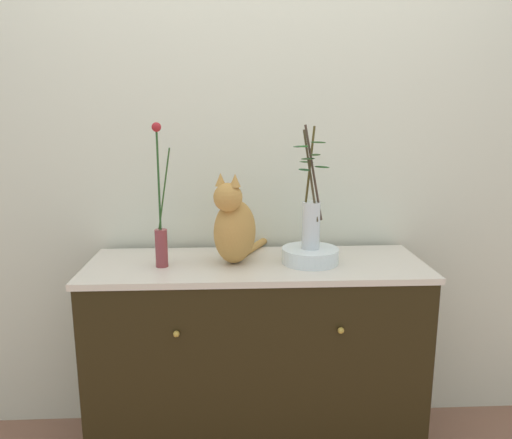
# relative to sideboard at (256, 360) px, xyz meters

# --- Properties ---
(wall_back) EXTENTS (4.40, 0.08, 2.60)m
(wall_back) POSITION_rel_sideboard_xyz_m (0.00, 0.32, 0.86)
(wall_back) COLOR silver
(wall_back) RESTS_ON ground_plane
(sideboard) EXTENTS (1.38, 0.50, 0.88)m
(sideboard) POSITION_rel_sideboard_xyz_m (0.00, 0.00, 0.00)
(sideboard) COLOR black
(sideboard) RESTS_ON ground_plane
(cat_sitting) EXTENTS (0.28, 0.43, 0.37)m
(cat_sitting) POSITION_rel_sideboard_xyz_m (-0.09, 0.00, 0.59)
(cat_sitting) COLOR #B88642
(cat_sitting) RESTS_ON sideboard
(vase_slim_green) EXTENTS (0.07, 0.05, 0.57)m
(vase_slim_green) POSITION_rel_sideboard_xyz_m (-0.38, -0.04, 0.58)
(vase_slim_green) COLOR brown
(vase_slim_green) RESTS_ON sideboard
(bowl_porcelain) EXTENTS (0.23, 0.23, 0.06)m
(bowl_porcelain) POSITION_rel_sideboard_xyz_m (0.22, -0.01, 0.47)
(bowl_porcelain) COLOR white
(bowl_porcelain) RESTS_ON sideboard
(vase_glass_clear) EXTENTS (0.15, 0.21, 0.50)m
(vase_glass_clear) POSITION_rel_sideboard_xyz_m (0.22, -0.02, 0.64)
(vase_glass_clear) COLOR silver
(vase_glass_clear) RESTS_ON bowl_porcelain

